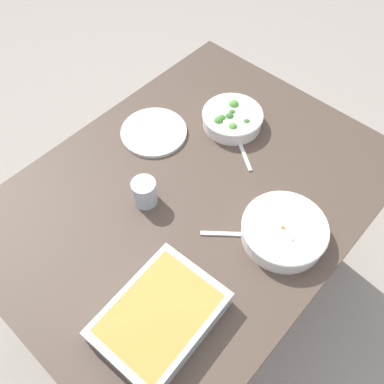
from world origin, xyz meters
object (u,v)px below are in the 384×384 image
at_px(baking_dish, 160,316).
at_px(side_plate, 154,132).
at_px(drink_cup, 145,193).
at_px(spoon_by_stew, 241,234).
at_px(broccoli_bowl, 232,118).
at_px(stew_bowl, 284,231).
at_px(spoon_by_broccoli, 240,144).

relative_size(baking_dish, side_plate, 1.42).
bearing_deg(drink_cup, spoon_by_stew, 109.25).
height_order(drink_cup, spoon_by_stew, drink_cup).
xyz_separation_m(broccoli_bowl, baking_dish, (0.64, 0.29, 0.00)).
xyz_separation_m(broccoli_bowl, side_plate, (0.21, -0.17, -0.02)).
bearing_deg(stew_bowl, spoon_by_stew, -49.96).
relative_size(drink_cup, spoon_by_broccoli, 0.55).
height_order(drink_cup, side_plate, drink_cup).
bearing_deg(baking_dish, spoon_by_broccoli, -159.70).
relative_size(side_plate, spoon_by_broccoli, 1.42).
bearing_deg(side_plate, spoon_by_broccoli, 122.07).
distance_m(baking_dish, side_plate, 0.63).
relative_size(stew_bowl, side_plate, 1.08).
relative_size(stew_bowl, spoon_by_stew, 1.63).
distance_m(baking_dish, spoon_by_stew, 0.32).
bearing_deg(drink_cup, baking_dish, 51.70).
bearing_deg(spoon_by_stew, baking_dish, 0.83).
xyz_separation_m(drink_cup, spoon_by_stew, (-0.10, 0.28, -0.03)).
relative_size(broccoli_bowl, drink_cup, 2.40).
relative_size(broccoli_bowl, side_plate, 0.93).
bearing_deg(spoon_by_stew, side_plate, -103.45).
relative_size(baking_dish, spoon_by_broccoli, 2.02).
bearing_deg(side_plate, stew_bowl, 86.34).
xyz_separation_m(broccoli_bowl, spoon_by_broccoli, (0.05, 0.08, -0.03)).
distance_m(stew_bowl, spoon_by_broccoli, 0.35).
height_order(broccoli_bowl, side_plate, broccoli_bowl).
distance_m(stew_bowl, baking_dish, 0.41).
bearing_deg(baking_dish, stew_bowl, 168.12).
xyz_separation_m(stew_bowl, spoon_by_stew, (0.07, -0.09, -0.03)).
bearing_deg(spoon_by_broccoli, side_plate, -57.93).
bearing_deg(drink_cup, stew_bowl, 115.02).
xyz_separation_m(drink_cup, side_plate, (-0.21, -0.17, -0.03)).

